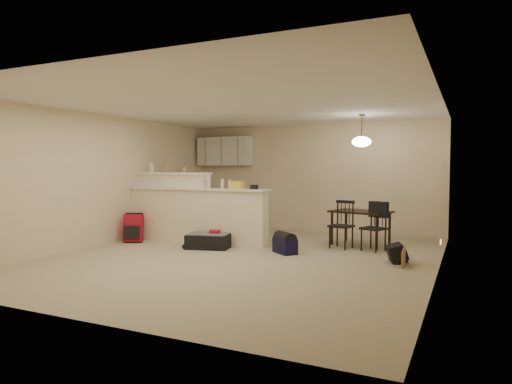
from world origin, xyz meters
The scene contains 22 objects.
room centered at (0.00, 0.00, 1.25)m, with size 7.00×7.02×2.50m.
breakfast_bar centered at (-1.76, 0.98, 0.61)m, with size 3.08×0.58×1.39m.
upper_cabinets centered at (-2.20, 3.32, 1.90)m, with size 1.40×0.34×0.70m, color white.
kitchen_counter centered at (-2.00, 3.19, 0.45)m, with size 1.80×0.60×0.90m, color white.
thermostat centered at (2.98, 1.55, 1.50)m, with size 0.02×0.12×0.12m, color beige.
jar centered at (-2.76, 1.12, 1.49)m, with size 0.10×0.10×0.20m, color silver.
cereal_box centered at (-2.31, 1.12, 1.47)m, with size 0.10×0.07×0.16m, color #9E7451.
small_box centered at (-1.90, 1.12, 1.45)m, with size 0.08×0.06×0.12m, color #9E7451.
bottle_a centered at (-1.21, 0.90, 1.22)m, with size 0.07×0.07×0.26m, color silver.
bottle_b centered at (-0.91, 0.90, 1.18)m, with size 0.06×0.06×0.18m, color silver.
bag_lump centered at (-0.59, 0.90, 1.16)m, with size 0.22×0.18×0.14m, color #9E7451.
pouch centered at (-0.23, 0.90, 1.13)m, with size 0.12×0.10×0.08m, color #9E7451.
extra_item_x centered at (-0.74, 0.90, 1.17)m, with size 0.06×0.06×0.16m, color silver.
dining_table centered at (1.50, 2.00, 0.58)m, with size 1.21×0.95×0.66m.
pendant_lamp centered at (1.50, 2.00, 1.99)m, with size 0.36×0.36×0.62m.
dining_chair_near centered at (1.25, 1.52, 0.44)m, with size 0.38×0.37×0.88m, color black, non-canonical shape.
dining_chair_far centered at (1.84, 1.49, 0.43)m, with size 0.38×0.36×0.86m, color black, non-canonical shape.
suitcase centered at (-0.96, 0.48, 0.13)m, with size 0.77×0.50×0.26m, color black.
red_backpack centered at (-2.70, 0.46, 0.27)m, with size 0.37×0.23×0.55m, color maroon.
navy_duffel centered at (0.50, 0.61, 0.13)m, with size 0.47×0.26×0.26m, color #111136.
black_daypack centered at (2.37, 0.61, 0.14)m, with size 0.32×0.23×0.29m, color black.
cardboard_sheet centered at (2.51, 0.32, 0.14)m, with size 0.37×0.02×0.29m, color #9E7451.
Camera 1 is at (3.39, -6.71, 1.48)m, focal length 32.00 mm.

